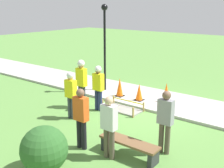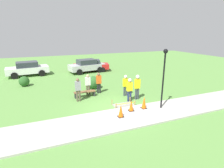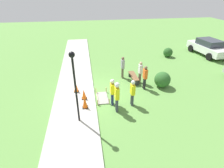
{
  "view_description": "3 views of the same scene",
  "coord_description": "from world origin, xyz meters",
  "px_view_note": "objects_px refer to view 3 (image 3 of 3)",
  "views": [
    {
      "loc": [
        -5.02,
        8.61,
        3.82
      ],
      "look_at": [
        0.74,
        1.09,
        1.17
      ],
      "focal_mm": 45.0,
      "sensor_mm": 36.0,
      "label": 1
    },
    {
      "loc": [
        -4.15,
        -9.58,
        4.83
      ],
      "look_at": [
        0.46,
        1.95,
        1.16
      ],
      "focal_mm": 28.0,
      "sensor_mm": 36.0,
      "label": 2
    },
    {
      "loc": [
        10.14,
        -0.4,
        6.31
      ],
      "look_at": [
        0.89,
        1.08,
        1.11
      ],
      "focal_mm": 28.0,
      "sensor_mm": 36.0,
      "label": 3
    }
  ],
  "objects_px": {
    "traffic_cone_far_patch": "(84,94)",
    "worker_trainee": "(133,91)",
    "park_bench": "(134,77)",
    "bystander_in_orange_shirt": "(145,76)",
    "traffic_cone_sidewalk_edge": "(85,102)",
    "traffic_cone_near_patch": "(76,87)",
    "bystander_in_white_shirt": "(123,66)",
    "lamppost_near": "(74,79)",
    "bystander_in_gray_shirt": "(140,71)",
    "worker_supervisor": "(112,90)",
    "parked_car_white": "(208,47)",
    "worker_assistant": "(117,94)"
  },
  "relations": [
    {
      "from": "traffic_cone_far_patch",
      "to": "worker_trainee",
      "type": "bearing_deg",
      "value": 71.05
    },
    {
      "from": "traffic_cone_far_patch",
      "to": "park_bench",
      "type": "bearing_deg",
      "value": 118.68
    },
    {
      "from": "bystander_in_orange_shirt",
      "to": "traffic_cone_sidewalk_edge",
      "type": "bearing_deg",
      "value": -67.46
    },
    {
      "from": "traffic_cone_near_patch",
      "to": "traffic_cone_far_patch",
      "type": "relative_size",
      "value": 1.14
    },
    {
      "from": "bystander_in_white_shirt",
      "to": "lamppost_near",
      "type": "xyz_separation_m",
      "value": [
        4.73,
        -3.36,
        1.61
      ]
    },
    {
      "from": "worker_trainee",
      "to": "bystander_in_gray_shirt",
      "type": "xyz_separation_m",
      "value": [
        -2.68,
        1.3,
        -0.04
      ]
    },
    {
      "from": "bystander_in_gray_shirt",
      "to": "bystander_in_white_shirt",
      "type": "height_order",
      "value": "bystander_in_white_shirt"
    },
    {
      "from": "park_bench",
      "to": "worker_supervisor",
      "type": "height_order",
      "value": "worker_supervisor"
    },
    {
      "from": "park_bench",
      "to": "bystander_in_orange_shirt",
      "type": "relative_size",
      "value": 0.96
    },
    {
      "from": "traffic_cone_near_patch",
      "to": "bystander_in_white_shirt",
      "type": "xyz_separation_m",
      "value": [
        -1.75,
        3.56,
        0.51
      ]
    },
    {
      "from": "traffic_cone_near_patch",
      "to": "parked_car_white",
      "type": "xyz_separation_m",
      "value": [
        -5.61,
        13.55,
        0.36
      ]
    },
    {
      "from": "traffic_cone_sidewalk_edge",
      "to": "park_bench",
      "type": "bearing_deg",
      "value": 128.85
    },
    {
      "from": "traffic_cone_near_patch",
      "to": "lamppost_near",
      "type": "relative_size",
      "value": 0.2
    },
    {
      "from": "worker_assistant",
      "to": "bystander_in_orange_shirt",
      "type": "relative_size",
      "value": 1.09
    },
    {
      "from": "traffic_cone_sidewalk_edge",
      "to": "park_bench",
      "type": "distance_m",
      "value": 4.81
    },
    {
      "from": "traffic_cone_sidewalk_edge",
      "to": "bystander_in_gray_shirt",
      "type": "distance_m",
      "value": 4.92
    },
    {
      "from": "park_bench",
      "to": "parked_car_white",
      "type": "height_order",
      "value": "parked_car_white"
    },
    {
      "from": "traffic_cone_far_patch",
      "to": "worker_trainee",
      "type": "xyz_separation_m",
      "value": [
        0.98,
        2.85,
        0.55
      ]
    },
    {
      "from": "worker_trainee",
      "to": "parked_car_white",
      "type": "bearing_deg",
      "value": 126.52
    },
    {
      "from": "park_bench",
      "to": "lamppost_near",
      "type": "bearing_deg",
      "value": -44.95
    },
    {
      "from": "traffic_cone_near_patch",
      "to": "worker_supervisor",
      "type": "bearing_deg",
      "value": 52.49
    },
    {
      "from": "worker_trainee",
      "to": "bystander_in_orange_shirt",
      "type": "distance_m",
      "value": 2.22
    },
    {
      "from": "traffic_cone_far_patch",
      "to": "park_bench",
      "type": "distance_m",
      "value": 4.31
    },
    {
      "from": "worker_supervisor",
      "to": "traffic_cone_sidewalk_edge",
      "type": "bearing_deg",
      "value": -82.63
    },
    {
      "from": "worker_trainee",
      "to": "bystander_in_gray_shirt",
      "type": "bearing_deg",
      "value": 154.17
    },
    {
      "from": "worker_trainee",
      "to": "parked_car_white",
      "type": "height_order",
      "value": "worker_trainee"
    },
    {
      "from": "worker_supervisor",
      "to": "worker_trainee",
      "type": "distance_m",
      "value": 1.19
    },
    {
      "from": "traffic_cone_far_patch",
      "to": "bystander_in_white_shirt",
      "type": "distance_m",
      "value": 4.11
    },
    {
      "from": "bystander_in_white_shirt",
      "to": "traffic_cone_near_patch",
      "type": "bearing_deg",
      "value": -63.78
    },
    {
      "from": "traffic_cone_sidewalk_edge",
      "to": "bystander_in_gray_shirt",
      "type": "height_order",
      "value": "bystander_in_gray_shirt"
    },
    {
      "from": "bystander_in_gray_shirt",
      "to": "worker_assistant",
      "type": "bearing_deg",
      "value": -36.42
    },
    {
      "from": "park_bench",
      "to": "lamppost_near",
      "type": "distance_m",
      "value": 6.22
    },
    {
      "from": "traffic_cone_far_patch",
      "to": "parked_car_white",
      "type": "xyz_separation_m",
      "value": [
        -6.56,
        13.03,
        0.41
      ]
    },
    {
      "from": "traffic_cone_near_patch",
      "to": "bystander_in_gray_shirt",
      "type": "relative_size",
      "value": 0.46
    },
    {
      "from": "bystander_in_orange_shirt",
      "to": "park_bench",
      "type": "bearing_deg",
      "value": -161.97
    },
    {
      "from": "worker_assistant",
      "to": "park_bench",
      "type": "bearing_deg",
      "value": 150.96
    },
    {
      "from": "park_bench",
      "to": "bystander_in_white_shirt",
      "type": "relative_size",
      "value": 0.95
    },
    {
      "from": "worker_supervisor",
      "to": "parked_car_white",
      "type": "distance_m",
      "value": 13.49
    },
    {
      "from": "traffic_cone_sidewalk_edge",
      "to": "park_bench",
      "type": "xyz_separation_m",
      "value": [
        -3.02,
        3.75,
        -0.17
      ]
    },
    {
      "from": "worker_supervisor",
      "to": "bystander_in_white_shirt",
      "type": "height_order",
      "value": "bystander_in_white_shirt"
    },
    {
      "from": "park_bench",
      "to": "bystander_in_orange_shirt",
      "type": "xyz_separation_m",
      "value": [
        1.29,
        0.42,
        0.66
      ]
    },
    {
      "from": "worker_assistant",
      "to": "bystander_in_orange_shirt",
      "type": "distance_m",
      "value": 3.26
    },
    {
      "from": "traffic_cone_sidewalk_edge",
      "to": "bystander_in_white_shirt",
      "type": "xyz_separation_m",
      "value": [
        -3.65,
        3.01,
        0.5
      ]
    },
    {
      "from": "bystander_in_orange_shirt",
      "to": "bystander_in_white_shirt",
      "type": "height_order",
      "value": "bystander_in_white_shirt"
    },
    {
      "from": "park_bench",
      "to": "worker_trainee",
      "type": "xyz_separation_m",
      "value": [
        3.05,
        -0.93,
        0.67
      ]
    },
    {
      "from": "park_bench",
      "to": "traffic_cone_sidewalk_edge",
      "type": "bearing_deg",
      "value": -51.15
    },
    {
      "from": "bystander_in_orange_shirt",
      "to": "traffic_cone_near_patch",
      "type": "bearing_deg",
      "value": -92.07
    },
    {
      "from": "bystander_in_gray_shirt",
      "to": "bystander_in_orange_shirt",
      "type": "bearing_deg",
      "value": 3.1
    },
    {
      "from": "traffic_cone_near_patch",
      "to": "park_bench",
      "type": "bearing_deg",
      "value": 104.6
    },
    {
      "from": "traffic_cone_far_patch",
      "to": "park_bench",
      "type": "relative_size",
      "value": 0.41
    }
  ]
}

